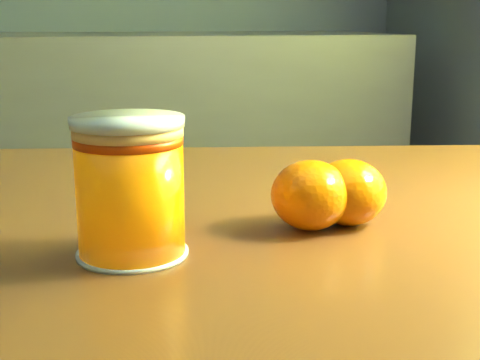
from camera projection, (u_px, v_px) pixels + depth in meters
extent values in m
cube|color=brown|center=(228.00, 239.00, 0.63)|extent=(1.12, 0.87, 0.04)
cylinder|color=orange|center=(130.00, 197.00, 0.52)|extent=(0.08, 0.08, 0.10)
cylinder|color=#FFB968|center=(128.00, 131.00, 0.51)|extent=(0.08, 0.08, 0.01)
cylinder|color=silver|center=(128.00, 123.00, 0.50)|extent=(0.09, 0.09, 0.01)
ellipsoid|color=#E06804|center=(311.00, 195.00, 0.59)|extent=(0.08, 0.08, 0.06)
ellipsoid|color=#E06804|center=(349.00, 192.00, 0.60)|extent=(0.08, 0.08, 0.06)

